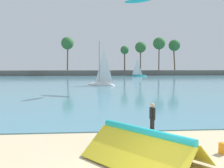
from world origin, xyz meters
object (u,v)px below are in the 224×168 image
(folded_kite, at_px, (145,140))
(backpack_by_trailer, at_px, (223,149))
(sailboat_toward_headland, at_px, (139,74))
(sailboat_mid_bay, at_px, (101,81))
(kite_aloft_low_near_shore, at_px, (138,1))
(person_at_waterline, at_px, (152,119))

(folded_kite, distance_m, backpack_by_trailer, 3.41)
(backpack_by_trailer, distance_m, sailboat_toward_headland, 67.09)
(sailboat_mid_bay, distance_m, kite_aloft_low_near_shore, 15.02)
(folded_kite, height_order, sailboat_toward_headland, sailboat_toward_headland)
(folded_kite, relative_size, backpack_by_trailer, 10.89)
(sailboat_toward_headland, bearing_deg, sailboat_mid_bay, -110.90)
(backpack_by_trailer, height_order, sailboat_mid_bay, sailboat_mid_bay)
(folded_kite, distance_m, sailboat_mid_bay, 33.20)
(sailboat_toward_headland, relative_size, kite_aloft_low_near_shore, 1.78)
(person_at_waterline, distance_m, kite_aloft_low_near_shore, 24.49)
(person_at_waterline, bearing_deg, sailboat_mid_bay, 92.70)
(sailboat_mid_bay, distance_m, sailboat_toward_headland, 36.27)
(person_at_waterline, distance_m, sailboat_mid_bay, 30.07)
(kite_aloft_low_near_shore, bearing_deg, sailboat_mid_bay, 149.32)
(folded_kite, height_order, kite_aloft_low_near_shore, kite_aloft_low_near_shore)
(person_at_waterline, height_order, backpack_by_trailer, person_at_waterline)
(person_at_waterline, xyz_separation_m, kite_aloft_low_near_shore, (3.29, 21.48, 11.30))
(person_at_waterline, height_order, kite_aloft_low_near_shore, kite_aloft_low_near_shore)
(folded_kite, xyz_separation_m, kite_aloft_low_near_shore, (4.34, 24.64, 11.37))
(person_at_waterline, xyz_separation_m, backpack_by_trailer, (2.25, -2.53, -0.69))
(backpack_by_trailer, height_order, kite_aloft_low_near_shore, kite_aloft_low_near_shore)
(sailboat_toward_headland, xyz_separation_m, kite_aloft_low_near_shore, (-8.23, -42.45, 11.48))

